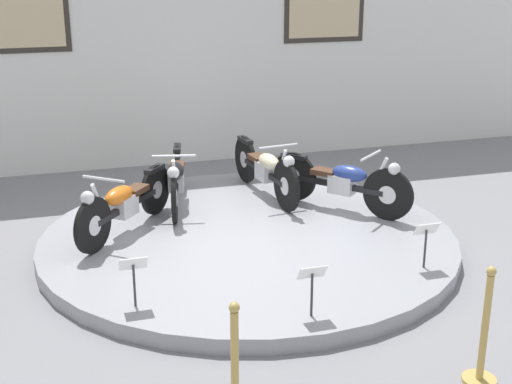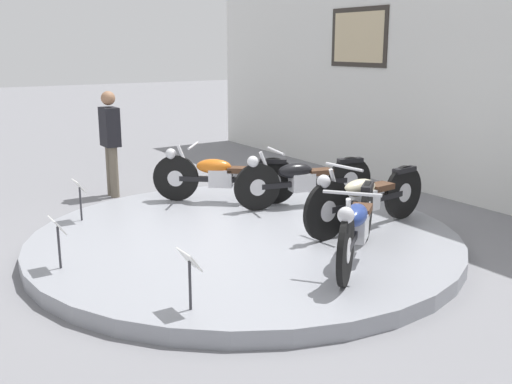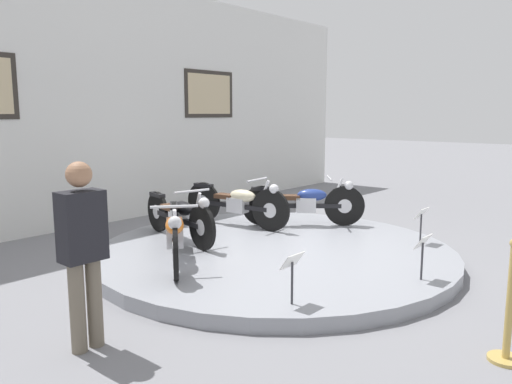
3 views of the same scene
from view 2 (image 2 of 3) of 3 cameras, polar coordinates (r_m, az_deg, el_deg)
The scene contains 11 objects.
ground_plane at distance 6.96m, azimuth -1.04°, elevation -5.21°, with size 60.00×60.00×0.00m, color slate.
display_platform at distance 6.93m, azimuth -1.05°, elevation -4.57°, with size 4.89×4.89×0.16m, color gray.
back_wall at distance 9.19m, azimuth 20.46°, elevation 12.44°, with size 14.00×0.22×4.36m.
motorcycle_orange at distance 8.19m, azimuth -3.36°, elevation 1.66°, with size 1.30×1.57×0.79m.
motorcycle_black at distance 7.98m, azimuth 4.39°, elevation 1.30°, with size 0.60×1.94×0.79m.
motorcycle_cream at distance 7.06m, azimuth 10.35°, elevation -0.41°, with size 0.54×2.01×0.81m.
motorcycle_blue at distance 5.99m, azimuth 9.58°, elevation -2.99°, with size 1.33×1.58×0.80m.
info_placard_front_left at distance 7.62m, azimuth -16.44°, elevation 0.05°, with size 0.26×0.11×0.51m.
info_placard_front_centre at distance 6.04m, azimuth -18.35°, elevation -3.63°, with size 0.26×0.11×0.51m.
info_placard_front_right at distance 4.88m, azimuth -6.35°, elevation -7.14°, with size 0.26×0.11×0.51m.
visitor_standing at distance 9.34m, azimuth -13.70°, elevation 5.01°, with size 0.36×0.22×1.61m.
Camera 2 is at (5.63, -3.40, 2.27)m, focal length 42.00 mm.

